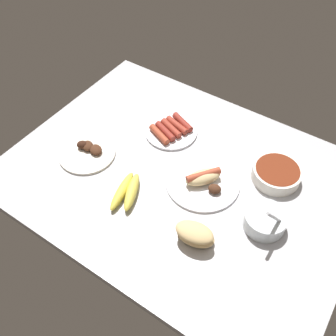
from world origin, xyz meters
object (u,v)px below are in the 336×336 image
Objects in this scene: plate_hotdog_assembled at (203,180)px; bread_stack at (195,234)px; plate_sausages at (171,130)px; bowl_coleslaw at (265,220)px; plate_grilled_meat at (88,152)px; banana_bunch at (127,191)px; bowl_chili at (277,173)px.

plate_hotdog_assembled is 22.82cm from bread_stack.
plate_hotdog_assembled is 1.96× the size of bread_stack.
plate_sausages is at bearing 132.19° from bread_stack.
bowl_coleslaw is 0.73× the size of plate_grilled_meat.
plate_sausages is 1.13× the size of banana_bunch.
plate_hotdog_assembled is at bearing 44.81° from banana_bunch.
plate_hotdog_assembled reaches higher than plate_sausages.
plate_sausages is at bearing 147.30° from plate_hotdog_assembled.
bowl_chili reaches higher than plate_grilled_meat.
plate_hotdog_assembled is at bearing -32.70° from plate_sausages.
bread_stack is (9.18, -20.80, 1.96)cm from plate_hotdog_assembled.
bread_stack is (32.32, -35.66, 2.28)cm from plate_sausages.
bowl_chili is 0.65× the size of plate_hotdog_assembled.
plate_grilled_meat is at bearing -164.83° from plate_hotdog_assembled.
bowl_chili is at bearing 1.70° from plate_sausages.
plate_hotdog_assembled reaches higher than plate_grilled_meat.
bread_stack reaches higher than banana_bunch.
plate_grilled_meat is (-62.36, -27.67, -1.65)cm from bowl_chili.
plate_grilled_meat is at bearing -156.07° from bowl_chili.
plate_hotdog_assembled is (-24.50, 4.02, -1.44)cm from bowl_coleslaw.
plate_grilled_meat is at bearing 169.87° from bread_stack.
plate_hotdog_assembled is at bearing 113.81° from bread_stack.
bread_stack is at bearing -4.77° from banana_bunch.
bread_stack reaches higher than bowl_chili.
bowl_chili is (42.90, 1.27, 1.28)cm from plate_sausages.
bowl_chili is 68.24cm from plate_grilled_meat.
plate_grilled_meat is (-67.09, -7.52, -2.14)cm from bowl_coleslaw.
bread_stack is at bearing -66.19° from plate_hotdog_assembled.
plate_grilled_meat is (-51.77, 9.25, -2.66)cm from bread_stack.
banana_bunch is at bearing -137.95° from bowl_chili.
bread_stack is at bearing -10.13° from plate_grilled_meat.
plate_sausages is at bearing 158.38° from bowl_coleslaw.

